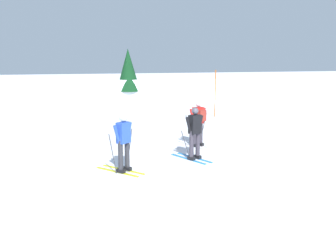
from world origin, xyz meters
TOP-DOWN VIEW (x-y plane):
  - ground_plane at (0.00, 0.00)m, footprint 120.00×120.00m
  - far_snow_ridge at (0.00, 20.46)m, footprint 80.00×7.95m
  - skier_red at (0.93, 4.00)m, footprint 0.96×1.62m
  - skier_blue at (-2.12, 1.48)m, footprint 1.34×1.44m
  - skier_black at (0.27, 2.30)m, footprint 1.05×1.60m
  - trail_marker_pole at (3.95, 10.47)m, footprint 0.05×0.05m
  - conifer_far_left at (0.09, 17.05)m, footprint 1.63×1.63m

SIDE VIEW (x-z plane):
  - ground_plane at x=0.00m, z-range 0.00..0.00m
  - far_snow_ridge at x=0.00m, z-range 0.00..1.68m
  - skier_black at x=0.27m, z-range 0.06..1.77m
  - skier_blue at x=-2.12m, z-range 0.06..1.77m
  - skier_red at x=0.93m, z-range 0.10..1.81m
  - trail_marker_pole at x=3.95m, z-range 0.00..2.54m
  - conifer_far_left at x=0.09m, z-range 0.44..4.19m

